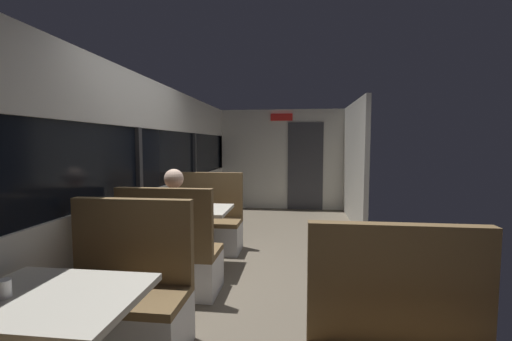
# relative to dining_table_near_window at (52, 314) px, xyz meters

# --- Properties ---
(ground_plane) EXTENTS (3.30, 9.20, 0.02)m
(ground_plane) POSITION_rel_dining_table_near_window_xyz_m (0.89, 2.09, -0.65)
(ground_plane) COLOR #665B4C
(carriage_window_panel_left) EXTENTS (0.09, 8.48, 2.30)m
(carriage_window_panel_left) POSITION_rel_dining_table_near_window_xyz_m (-0.56, 2.09, 0.47)
(carriage_window_panel_left) COLOR beige
(carriage_window_panel_left) RESTS_ON ground_plane
(carriage_end_bulkhead) EXTENTS (2.90, 0.11, 2.30)m
(carriage_end_bulkhead) POSITION_rel_dining_table_near_window_xyz_m (0.95, 6.28, 0.50)
(carriage_end_bulkhead) COLOR beige
(carriage_end_bulkhead) RESTS_ON ground_plane
(carriage_aisle_panel_right) EXTENTS (0.08, 2.40, 2.30)m
(carriage_aisle_panel_right) POSITION_rel_dining_table_near_window_xyz_m (2.34, 5.09, 0.51)
(carriage_aisle_panel_right) COLOR beige
(carriage_aisle_panel_right) RESTS_ON ground_plane
(dining_table_near_window) EXTENTS (0.90, 0.70, 0.74)m
(dining_table_near_window) POSITION_rel_dining_table_near_window_xyz_m (0.00, 0.00, 0.00)
(dining_table_near_window) COLOR #9E9EA3
(dining_table_near_window) RESTS_ON ground_plane
(bench_near_window_facing_entry) EXTENTS (0.95, 0.50, 1.10)m
(bench_near_window_facing_entry) POSITION_rel_dining_table_near_window_xyz_m (0.00, 0.70, -0.31)
(bench_near_window_facing_entry) COLOR silver
(bench_near_window_facing_entry) RESTS_ON ground_plane
(dining_table_mid_window) EXTENTS (0.90, 0.70, 0.74)m
(dining_table_mid_window) POSITION_rel_dining_table_near_window_xyz_m (0.00, 2.36, 0.00)
(dining_table_mid_window) COLOR #9E9EA3
(dining_table_mid_window) RESTS_ON ground_plane
(bench_mid_window_facing_end) EXTENTS (0.95, 0.50, 1.10)m
(bench_mid_window_facing_end) POSITION_rel_dining_table_near_window_xyz_m (0.00, 1.66, -0.31)
(bench_mid_window_facing_end) COLOR silver
(bench_mid_window_facing_end) RESTS_ON ground_plane
(bench_mid_window_facing_entry) EXTENTS (0.95, 0.50, 1.10)m
(bench_mid_window_facing_entry) POSITION_rel_dining_table_near_window_xyz_m (0.00, 3.06, -0.31)
(bench_mid_window_facing_entry) COLOR silver
(bench_mid_window_facing_entry) RESTS_ON ground_plane
(seated_passenger) EXTENTS (0.47, 0.55, 1.26)m
(seated_passenger) POSITION_rel_dining_table_near_window_xyz_m (0.00, 1.73, -0.10)
(seated_passenger) COLOR #26262D
(seated_passenger) RESTS_ON ground_plane
(coffee_cup_primary) EXTENTS (0.07, 0.07, 0.09)m
(coffee_cup_primary) POSITION_rel_dining_table_near_window_xyz_m (-0.22, -0.05, 0.15)
(coffee_cup_primary) COLOR white
(coffee_cup_primary) RESTS_ON dining_table_near_window
(coffee_cup_secondary) EXTENTS (0.07, 0.07, 0.09)m
(coffee_cup_secondary) POSITION_rel_dining_table_near_window_xyz_m (0.05, 2.52, 0.15)
(coffee_cup_secondary) COLOR white
(coffee_cup_secondary) RESTS_ON dining_table_mid_window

